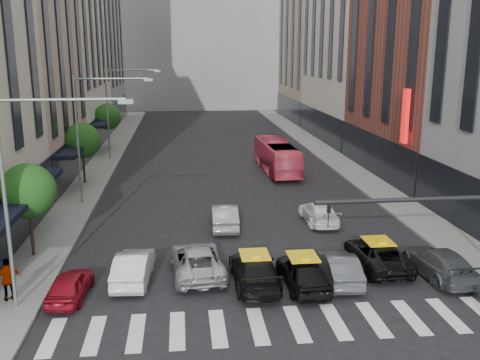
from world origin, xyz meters
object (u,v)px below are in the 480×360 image
object	(u,v)px
streetlamp_near	(27,174)
streetlamp_mid	(91,122)
taxi_center	(302,272)
bus	(277,156)
taxi_left	(254,270)
pedestrian_far	(8,279)
car_red	(70,285)
streetlamp_far	(117,101)
car_white_front	(134,267)

from	to	relation	value
streetlamp_near	streetlamp_mid	world-z (taller)	same
taxi_center	bus	size ratio (longest dim) A/B	0.43
taxi_left	pedestrian_far	distance (m)	10.86
car_red	bus	distance (m)	27.68
pedestrian_far	taxi_center	bearing A→B (deg)	154.03
streetlamp_near	taxi_left	distance (m)	10.85
streetlamp_near	streetlamp_far	xyz separation A→B (m)	(0.00, 32.00, 0.00)
streetlamp_far	taxi_center	world-z (taller)	streetlamp_far
streetlamp_near	bus	xyz separation A→B (m)	(14.71, 24.97, -4.47)
taxi_center	pedestrian_far	size ratio (longest dim) A/B	2.30
car_white_front	taxi_left	distance (m)	5.75
streetlamp_mid	car_red	size ratio (longest dim) A/B	2.45
pedestrian_far	streetlamp_near	bearing A→B (deg)	127.87
car_red	taxi_center	distance (m)	10.47
taxi_center	streetlamp_near	bearing A→B (deg)	0.46
streetlamp_far	bus	size ratio (longest dim) A/B	0.88
streetlamp_mid	taxi_left	world-z (taller)	streetlamp_mid
streetlamp_near	car_red	bearing A→B (deg)	37.09
streetlamp_mid	taxi_left	xyz separation A→B (m)	(9.44, -14.63, -5.17)
car_red	streetlamp_near	bearing A→B (deg)	42.07
streetlamp_near	taxi_center	distance (m)	12.73
bus	pedestrian_far	bearing A→B (deg)	54.71
car_white_front	taxi_left	world-z (taller)	taxi_left
bus	taxi_center	bearing A→B (deg)	80.91
streetlamp_mid	bus	world-z (taller)	streetlamp_mid
streetlamp_mid	pedestrian_far	world-z (taller)	streetlamp_mid
streetlamp_near	pedestrian_far	world-z (taller)	streetlamp_near
streetlamp_near	car_red	size ratio (longest dim) A/B	2.45
streetlamp_mid	streetlamp_near	bearing A→B (deg)	-90.00
taxi_left	pedestrian_far	bearing A→B (deg)	3.44
streetlamp_mid	car_white_front	distance (m)	15.03
streetlamp_far	car_red	distance (m)	31.60
car_red	taxi_left	bearing A→B (deg)	-171.52
car_red	car_white_front	bearing A→B (deg)	-144.79
streetlamp_far	pedestrian_far	size ratio (longest dim) A/B	4.71
streetlamp_far	bus	world-z (taller)	streetlamp_far
streetlamp_far	pedestrian_far	xyz separation A→B (m)	(-1.39, -31.34, -4.80)
streetlamp_mid	taxi_center	world-z (taller)	streetlamp_mid
taxi_left	pedestrian_far	world-z (taller)	pedestrian_far
car_red	taxi_left	size ratio (longest dim) A/B	0.72
streetlamp_far	taxi_left	size ratio (longest dim) A/B	1.77
car_red	car_white_front	distance (m)	3.07
streetlamp_far	bus	bearing A→B (deg)	-25.54
streetlamp_mid	pedestrian_far	size ratio (longest dim) A/B	4.71
car_red	pedestrian_far	bearing A→B (deg)	9.55
bus	pedestrian_far	size ratio (longest dim) A/B	5.38
streetlamp_near	car_red	distance (m)	5.47
taxi_center	bus	distance (m)	24.34
streetlamp_mid	taxi_center	bearing A→B (deg)	-52.55
streetlamp_far	bus	distance (m)	16.91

